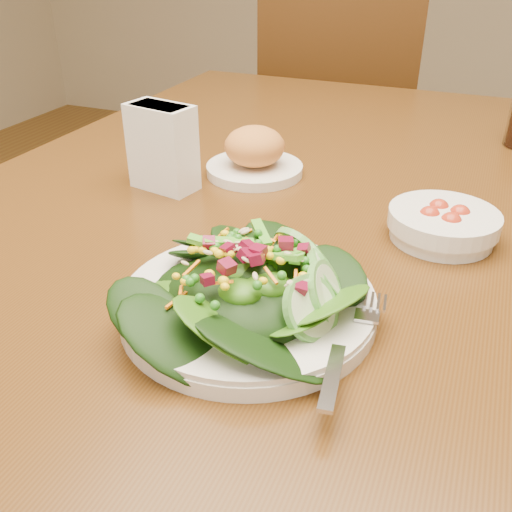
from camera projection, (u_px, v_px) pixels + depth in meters
dining_table at (273, 259)px, 0.85m from camera, size 0.90×1.40×0.75m
chair_far at (337, 124)px, 1.81m from camera, size 0.54×0.54×1.02m
salad_plate at (256, 292)px, 0.54m from camera, size 0.25×0.25×0.07m
bread_plate at (255, 155)px, 0.86m from camera, size 0.15×0.15×0.07m
tomato_bowl at (443, 224)px, 0.68m from camera, size 0.13×0.13×0.04m
napkin_holder at (162, 145)px, 0.80m from camera, size 0.10×0.07×0.12m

